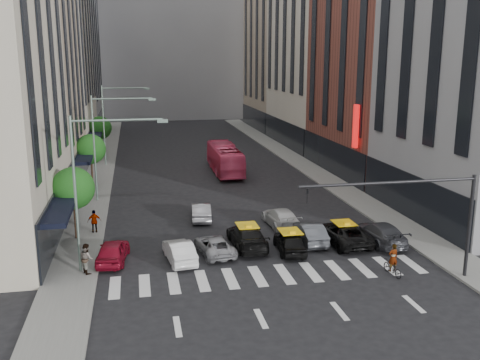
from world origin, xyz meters
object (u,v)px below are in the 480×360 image
bus (225,159)px  streetlamp_near (92,173)px  taxi_center (290,242)px  car_red (113,251)px  taxi_left (247,236)px  motorcycle (392,268)px  streetlamp_mid (105,134)px  pedestrian_near (87,258)px  car_white_front (179,251)px  streetlamp_far (112,115)px  pedestrian_far (94,221)px

bus → streetlamp_near: bearing=65.8°
streetlamp_near → taxi_center: (11.94, 0.88, -5.21)m
car_red → taxi_center: bearing=-175.1°
taxi_left → motorcycle: 9.51m
taxi_center → bus: 24.89m
streetlamp_mid → car_red: 15.55m
streetlamp_near → bus: (11.93, 25.75, -4.38)m
pedestrian_near → car_white_front: bearing=-103.2°
car_white_front → pedestrian_near: bearing=3.9°
car_white_front → taxi_left: bearing=-167.7°
streetlamp_far → streetlamp_near: bearing=-90.0°
streetlamp_mid → taxi_center: 19.96m
taxi_left → bus: size_ratio=0.47×
streetlamp_mid → taxi_left: (9.44, -13.68, -5.16)m
taxi_center → pedestrian_far: 13.94m
car_red → taxi_left: 8.65m
streetlamp_near → streetlamp_far: same height
pedestrian_near → streetlamp_near: bearing=-76.0°
motorcycle → streetlamp_mid: bearing=-57.8°
taxi_center → taxi_left: bearing=-25.4°
motorcycle → streetlamp_far: bearing=-72.9°
bus → motorcycle: bus is taller
taxi_center → pedestrian_far: size_ratio=2.49×
bus → pedestrian_near: 29.01m
car_white_front → pedestrian_far: (-5.43, 6.32, 0.29)m
car_red → taxi_left: (8.60, 0.95, 0.04)m
taxi_left → taxi_center: bearing=149.8°
taxi_center → pedestrian_near: (-12.48, -1.31, 0.33)m
taxi_center → motorcycle: (4.74, -4.72, -0.25)m
car_red → car_white_front: (4.00, -0.71, -0.03)m
car_red → pedestrian_near: (-1.38, -1.80, 0.32)m
car_white_front → bus: (7.09, 25.10, 0.85)m
streetlamp_far → pedestrian_far: streetlamp_far is taller
pedestrian_near → pedestrian_far: size_ratio=1.07×
car_white_front → pedestrian_far: size_ratio=2.51×
streetlamp_far → car_white_front: bearing=-81.2°
car_red → taxi_center: car_red is taller
streetlamp_near → motorcycle: (16.68, -3.84, -5.46)m
motorcycle → taxi_left: bearing=-48.3°
streetlamp_far → car_red: (0.84, -30.63, -5.20)m
streetlamp_far → motorcycle: (16.68, -35.84, -5.46)m
car_red → pedestrian_far: (-1.43, 5.61, 0.26)m
streetlamp_near → pedestrian_near: 4.93m
streetlamp_far → car_white_front: size_ratio=2.20×
taxi_left → pedestrian_far: pedestrian_far is taller
streetlamp_mid → car_red: bearing=-86.7°
taxi_left → pedestrian_far: bearing=-25.3°
streetlamp_mid → motorcycle: size_ratio=5.29×
car_red → bus: 26.80m
streetlamp_far → car_red: streetlamp_far is taller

